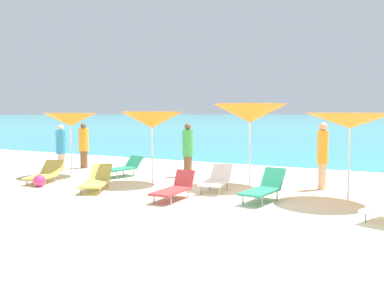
{
  "coord_description": "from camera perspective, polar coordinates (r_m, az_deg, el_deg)",
  "views": [
    {
      "loc": [
        4.31,
        -8.51,
        2.08
      ],
      "look_at": [
        -1.38,
        2.03,
        1.2
      ],
      "focal_mm": 39.71,
      "sensor_mm": 36.0,
      "label": 1
    }
  ],
  "objects": [
    {
      "name": "umbrella_1",
      "position": [
        12.5,
        -5.4,
        3.25
      ],
      "size": [
        1.95,
        1.95,
        2.12
      ],
      "color": "silver",
      "rests_on": "ground_plane"
    },
    {
      "name": "beachgoer_1",
      "position": [
        16.44,
        -14.34,
        -0.08
      ],
      "size": [
        0.36,
        0.36,
        1.7
      ],
      "rotation": [
        0.0,
        0.0,
        5.49
      ],
      "color": "brown",
      "rests_on": "ground_plane"
    },
    {
      "name": "umbrella_3",
      "position": [
        10.53,
        20.46,
        2.96
      ],
      "size": [
        2.09,
        2.09,
        2.08
      ],
      "color": "silver",
      "rests_on": "ground_plane"
    },
    {
      "name": "lounge_chair_7",
      "position": [
        11.31,
        3.31,
        -4.75
      ],
      "size": [
        0.77,
        1.52,
        0.67
      ],
      "rotation": [
        0.0,
        0.0,
        0.14
      ],
      "color": "white",
      "rests_on": "ground_plane"
    },
    {
      "name": "beachgoer_3",
      "position": [
        15.7,
        -17.15,
        -0.39
      ],
      "size": [
        0.37,
        0.37,
        1.67
      ],
      "rotation": [
        0.0,
        0.0,
        5.51
      ],
      "color": "beige",
      "rests_on": "ground_plane"
    },
    {
      "name": "lounge_chair_1",
      "position": [
        10.25,
        -2.4,
        -5.93
      ],
      "size": [
        0.57,
        1.45,
        0.65
      ],
      "rotation": [
        0.0,
        0.0,
        0.04
      ],
      "color": "#A53333",
      "rests_on": "ground_plane"
    },
    {
      "name": "lounge_chair_5",
      "position": [
        13.49,
        -19.17,
        -3.76
      ],
      "size": [
        1.07,
        1.59,
        0.61
      ],
      "rotation": [
        0.0,
        0.0,
        0.34
      ],
      "color": "#D8BF4C",
      "rests_on": "ground_plane"
    },
    {
      "name": "beachgoer_2",
      "position": [
        12.0,
        17.13,
        -1.2
      ],
      "size": [
        0.28,
        0.28,
        1.82
      ],
      "rotation": [
        0.0,
        0.0,
        6.08
      ],
      "color": "#DBAA84",
      "rests_on": "ground_plane"
    },
    {
      "name": "umbrella_2",
      "position": [
        12.09,
        7.79,
        4.1
      ],
      "size": [
        2.18,
        2.18,
        2.33
      ],
      "color": "silver",
      "rests_on": "ground_plane"
    },
    {
      "name": "beach_ball",
      "position": [
        12.73,
        -19.81,
        -4.67
      ],
      "size": [
        0.35,
        0.35,
        0.35
      ],
      "primitive_type": "sphere",
      "color": "#D83372",
      "rests_on": "ground_plane"
    },
    {
      "name": "lounge_chair_8",
      "position": [
        14.08,
        -9.18,
        -3.07
      ],
      "size": [
        0.84,
        1.45,
        0.63
      ],
      "rotation": [
        0.0,
        0.0,
        -0.19
      ],
      "color": "#268C66",
      "rests_on": "ground_plane"
    },
    {
      "name": "umbrella_0",
      "position": [
        14.5,
        -16.01,
        3.17
      ],
      "size": [
        1.74,
        1.74,
        2.07
      ],
      "color": "silver",
      "rests_on": "ground_plane"
    },
    {
      "name": "ground_plane",
      "position": [
        19.13,
        15.17,
        -2.64
      ],
      "size": [
        50.0,
        100.0,
        0.3
      ],
      "primitive_type": "cube",
      "color": "beige"
    },
    {
      "name": "beachgoer_0",
      "position": [
        13.83,
        -0.56,
        -0.64
      ],
      "size": [
        0.36,
        0.36,
        1.74
      ],
      "rotation": [
        0.0,
        0.0,
        4.78
      ],
      "color": "brown",
      "rests_on": "ground_plane"
    },
    {
      "name": "lounge_chair_0",
      "position": [
        10.15,
        9.63,
        -5.79
      ],
      "size": [
        0.71,
        1.57,
        0.73
      ],
      "rotation": [
        0.0,
        0.0,
        -0.11
      ],
      "color": "#268C66",
      "rests_on": "ground_plane"
    },
    {
      "name": "lounge_chair_4",
      "position": [
        11.83,
        -12.73,
        -4.74
      ],
      "size": [
        1.33,
        1.81,
        0.62
      ],
      "rotation": [
        0.0,
        0.0,
        0.49
      ],
      "color": "#D8BF4C",
      "rests_on": "ground_plane"
    }
  ]
}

